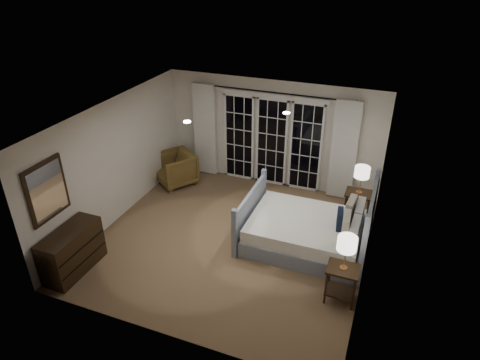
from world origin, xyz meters
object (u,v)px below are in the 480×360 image
(lamp_right, at_px, (362,172))
(dresser, at_px, (72,251))
(armchair, at_px, (176,169))
(bed, at_px, (309,231))
(nightstand_left, at_px, (342,279))
(nightstand_right, at_px, (357,202))
(lamp_left, at_px, (347,244))

(lamp_right, xyz_separation_m, dresser, (-4.37, -3.32, -0.73))
(lamp_right, bearing_deg, armchair, 178.53)
(bed, relative_size, nightstand_left, 3.49)
(nightstand_left, xyz_separation_m, lamp_right, (-0.08, 2.39, 0.71))
(nightstand_right, bearing_deg, lamp_left, -88.06)
(nightstand_left, height_order, armchair, armchair)
(nightstand_right, xyz_separation_m, lamp_left, (0.08, -2.39, 0.66))
(nightstand_left, xyz_separation_m, dresser, (-4.45, -0.93, -0.02))
(nightstand_right, bearing_deg, armchair, 178.53)
(lamp_left, distance_m, lamp_right, 2.39)
(lamp_left, relative_size, armchair, 0.68)
(bed, distance_m, nightstand_right, 1.38)
(nightstand_right, bearing_deg, bed, -121.89)
(bed, distance_m, armchair, 3.74)
(bed, xyz_separation_m, nightstand_left, (0.81, -1.22, 0.10))
(bed, bearing_deg, lamp_right, 58.11)
(nightstand_left, distance_m, lamp_right, 2.49)
(dresser, bearing_deg, bed, 30.57)
(nightstand_left, bearing_deg, nightstand_right, 91.94)
(lamp_left, xyz_separation_m, dresser, (-4.45, -0.93, -0.71))
(lamp_left, bearing_deg, dresser, -168.18)
(nightstand_right, xyz_separation_m, lamp_right, (0.00, -0.00, 0.69))
(lamp_left, relative_size, dresser, 0.51)
(lamp_right, bearing_deg, nightstand_right, 90.00)
(armchair, relative_size, dresser, 0.74)
(lamp_left, relative_size, lamp_right, 1.01)
(nightstand_left, height_order, lamp_right, lamp_right)
(lamp_left, xyz_separation_m, lamp_right, (-0.08, 2.39, 0.03))
(bed, relative_size, nightstand_right, 3.34)
(lamp_right, xyz_separation_m, armchair, (-4.24, 0.11, -0.75))
(nightstand_left, relative_size, lamp_left, 1.12)
(nightstand_left, xyz_separation_m, armchair, (-4.32, 2.50, -0.04))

